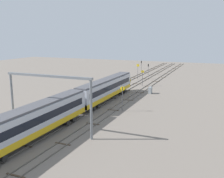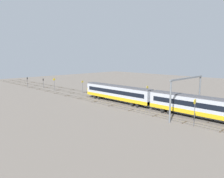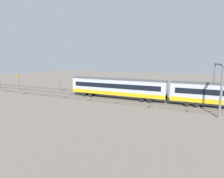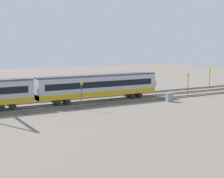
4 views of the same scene
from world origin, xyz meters
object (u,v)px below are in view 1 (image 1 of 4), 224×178
(speed_sign_distant_end, at_px, (122,95))
(signal_light_trackside_departure, at_px, (141,65))
(relay_cabinet, at_px, (150,90))
(overhead_gantry, at_px, (48,91))
(speed_sign_far_trackside, at_px, (138,69))
(signal_light_trackside_approach, at_px, (148,68))
(speed_sign_mid_trackside, at_px, (142,76))

(speed_sign_distant_end, xyz_separation_m, signal_light_trackside_departure, (54.17, 12.21, -0.13))
(speed_sign_distant_end, relative_size, relay_cabinet, 2.89)
(speed_sign_distant_end, bearing_deg, overhead_gantry, 158.10)
(signal_light_trackside_departure, height_order, relay_cabinet, signal_light_trackside_departure)
(speed_sign_far_trackside, height_order, signal_light_trackside_approach, speed_sign_far_trackside)
(speed_sign_distant_end, bearing_deg, signal_light_trackside_approach, 9.20)
(speed_sign_far_trackside, bearing_deg, relay_cabinet, -154.79)
(signal_light_trackside_approach, bearing_deg, overhead_gantry, -178.31)
(overhead_gantry, bearing_deg, speed_sign_distant_end, -21.90)
(overhead_gantry, distance_m, signal_light_trackside_departure, 69.40)
(overhead_gantry, bearing_deg, signal_light_trackside_departure, 5.16)
(signal_light_trackside_departure, xyz_separation_m, relay_cabinet, (-36.69, -13.19, -2.13))
(overhead_gantry, bearing_deg, relay_cabinet, -12.14)
(speed_sign_far_trackside, xyz_separation_m, signal_light_trackside_departure, (16.27, 3.58, -0.36))
(speed_sign_far_trackside, xyz_separation_m, signal_light_trackside_approach, (10.53, -0.79, -0.64))
(speed_sign_far_trackside, height_order, signal_light_trackside_departure, speed_sign_far_trackside)
(speed_sign_mid_trackside, height_order, speed_sign_far_trackside, speed_sign_far_trackside)
(signal_light_trackside_departure, bearing_deg, speed_sign_mid_trackside, -162.94)
(overhead_gantry, relative_size, speed_sign_far_trackside, 2.86)
(signal_light_trackside_approach, bearing_deg, speed_sign_far_trackside, 175.71)
(speed_sign_mid_trackside, bearing_deg, speed_sign_distant_end, -172.07)
(overhead_gantry, height_order, signal_light_trackside_departure, overhead_gantry)
(speed_sign_far_trackside, relative_size, speed_sign_distant_end, 1.05)
(signal_light_trackside_departure, bearing_deg, speed_sign_far_trackside, -167.60)
(speed_sign_mid_trackside, xyz_separation_m, speed_sign_distant_end, (-26.36, -3.67, 0.15))
(overhead_gantry, distance_m, signal_light_trackside_approach, 63.43)
(speed_sign_far_trackside, relative_size, signal_light_trackside_departure, 1.12)
(overhead_gantry, height_order, speed_sign_mid_trackside, overhead_gantry)
(speed_sign_mid_trackside, relative_size, signal_light_trackside_approach, 1.14)
(speed_sign_distant_end, height_order, relay_cabinet, speed_sign_distant_end)
(overhead_gantry, relative_size, relay_cabinet, 8.66)
(overhead_gantry, distance_m, speed_sign_distant_end, 16.34)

